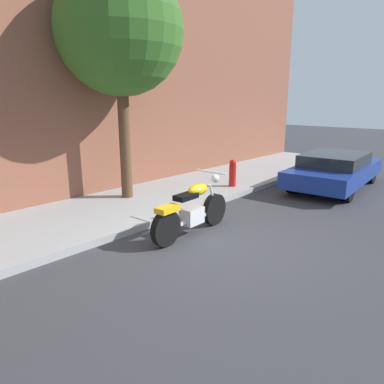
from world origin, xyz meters
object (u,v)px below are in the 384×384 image
Objects in this scene: motorcycle at (192,211)px; parked_car_blue at (335,169)px; street_tree at (120,32)px; fire_hydrant at (233,175)px.

motorcycle is 5.64m from parked_car_blue.
street_tree is at bearing 146.67° from parked_car_blue.
street_tree reaches higher than parked_car_blue.
motorcycle is 4.52m from street_tree.
fire_hydrant is at bearing 23.25° from motorcycle.
parked_car_blue is at bearing -5.98° from motorcycle.
motorcycle is at bearing -156.75° from fire_hydrant.
street_tree reaches higher than motorcycle.
motorcycle is 2.34× the size of fire_hydrant.
fire_hydrant is (-2.31, 2.01, -0.10)m from parked_car_blue.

